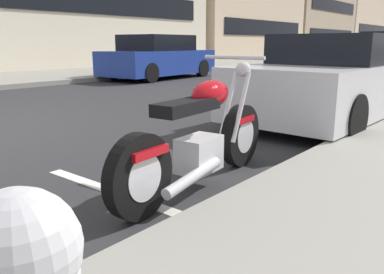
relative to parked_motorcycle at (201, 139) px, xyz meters
name	(u,v)px	position (x,y,z in m)	size (l,w,h in m)	color
sidewalk_far_curb	(165,68)	(11.42, 11.06, -0.35)	(120.00, 5.00, 0.14)	gray
parking_stall_stripe	(131,197)	(-0.58, 0.27, -0.42)	(0.12, 2.20, 0.01)	silver
parked_motorcycle	(201,139)	(0.00, 0.00, 0.00)	(2.16, 0.62, 1.11)	black
parked_car_far_down_curb	(336,80)	(3.87, 0.26, 0.22)	(4.31, 1.91, 1.35)	silver
car_opposite_curb	(159,58)	(7.72, 7.91, 0.28)	(4.53, 2.16, 1.49)	navy
townhouse_mid_block	(296,11)	(38.77, 17.52, 4.08)	(13.29, 8.39, 9.02)	tan
townhouse_far_uphill	(338,2)	(53.68, 18.55, 6.10)	(15.89, 10.44, 13.04)	beige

